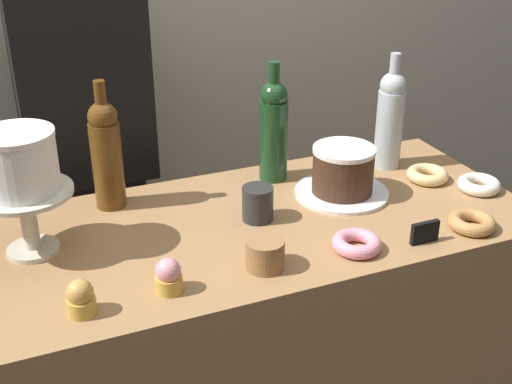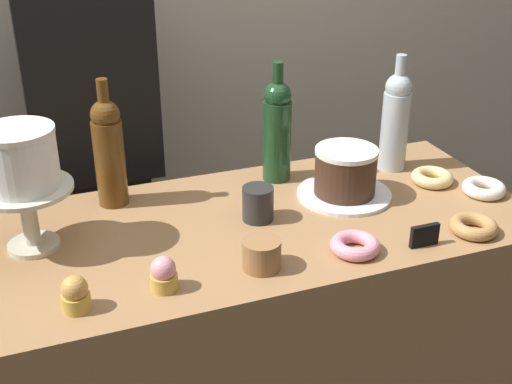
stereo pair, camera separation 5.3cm
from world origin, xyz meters
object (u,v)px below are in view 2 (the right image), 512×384
at_px(cupcake_caramel, 75,294).
at_px(barista_figure, 100,174).
at_px(donut_glazed, 432,178).
at_px(donut_sugar, 484,188).
at_px(wine_bottle_green, 277,129).
at_px(cupcake_strawberry, 164,274).
at_px(white_layer_cake, 19,158).
at_px(donut_pink, 355,245).
at_px(wine_bottle_amber, 109,150).
at_px(chocolate_round_cake, 346,171).
at_px(cookie_stack, 261,254).
at_px(coffee_cup_ceramic, 258,203).
at_px(donut_maple, 474,226).
at_px(cake_stand_pedestal, 28,207).
at_px(price_sign_chalkboard, 424,235).
at_px(wine_bottle_clear, 395,120).

bearing_deg(cupcake_caramel, barista_figure, 78.87).
relative_size(donut_glazed, donut_sugar, 1.00).
distance_m(wine_bottle_green, cupcake_strawberry, 0.59).
height_order(white_layer_cake, donut_pink, white_layer_cake).
height_order(wine_bottle_green, wine_bottle_amber, same).
height_order(white_layer_cake, chocolate_round_cake, white_layer_cake).
distance_m(cookie_stack, coffee_cup_ceramic, 0.22).
xyz_separation_m(cupcake_caramel, donut_maple, (0.91, -0.02, -0.02)).
bearing_deg(cake_stand_pedestal, donut_pink, -22.04).
xyz_separation_m(cupcake_strawberry, cookie_stack, (0.21, 0.01, -0.00)).
xyz_separation_m(donut_maple, price_sign_chalkboard, (-0.14, -0.01, 0.01)).
height_order(chocolate_round_cake, coffee_cup_ceramic, chocolate_round_cake).
height_order(wine_bottle_clear, cupcake_strawberry, wine_bottle_clear).
distance_m(cookie_stack, barista_figure, 0.81).
bearing_deg(donut_sugar, cupcake_caramel, -172.36).
bearing_deg(wine_bottle_green, wine_bottle_amber, 178.90).
relative_size(wine_bottle_amber, cookie_stack, 3.87).
distance_m(wine_bottle_amber, donut_maple, 0.89).
bearing_deg(white_layer_cake, price_sign_chalkboard, -20.03).
relative_size(donut_sugar, coffee_cup_ceramic, 1.32).
bearing_deg(barista_figure, donut_maple, -46.53).
distance_m(donut_pink, donut_sugar, 0.47).
bearing_deg(white_layer_cake, chocolate_round_cake, -0.99).
height_order(donut_maple, coffee_cup_ceramic, coffee_cup_ceramic).
relative_size(wine_bottle_amber, barista_figure, 0.20).
bearing_deg(cookie_stack, donut_maple, -3.63).
relative_size(chocolate_round_cake, barista_figure, 0.10).
bearing_deg(cupcake_strawberry, wine_bottle_green, 44.98).
distance_m(wine_bottle_clear, donut_sugar, 0.30).
relative_size(cupcake_strawberry, donut_maple, 0.66).
xyz_separation_m(cupcake_caramel, cupcake_strawberry, (0.18, 0.01, 0.00)).
distance_m(cookie_stack, price_sign_chalkboard, 0.38).
distance_m(cupcake_strawberry, donut_maple, 0.73).
height_order(chocolate_round_cake, donut_sugar, chocolate_round_cake).
xyz_separation_m(cake_stand_pedestal, donut_maple, (0.97, -0.29, -0.09)).
bearing_deg(cake_stand_pedestal, barista_figure, 66.96).
xyz_separation_m(chocolate_round_cake, donut_pink, (-0.11, -0.26, -0.06)).
relative_size(cookie_stack, barista_figure, 0.05).
distance_m(wine_bottle_clear, donut_glazed, 0.19).
distance_m(white_layer_cake, barista_figure, 0.62).
relative_size(cupcake_caramel, donut_pink, 0.66).
xyz_separation_m(chocolate_round_cake, donut_maple, (0.20, -0.28, -0.06)).
xyz_separation_m(chocolate_round_cake, donut_glazed, (0.26, -0.01, -0.06)).
xyz_separation_m(chocolate_round_cake, wine_bottle_green, (-0.12, 0.16, 0.07)).
relative_size(wine_bottle_amber, donut_sugar, 2.91).
bearing_deg(coffee_cup_ceramic, wine_bottle_green, 57.12).
height_order(chocolate_round_cake, barista_figure, barista_figure).
bearing_deg(white_layer_cake, cupcake_caramel, -77.20).
relative_size(cookie_stack, coffee_cup_ceramic, 0.99).
relative_size(wine_bottle_green, cookie_stack, 3.87).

